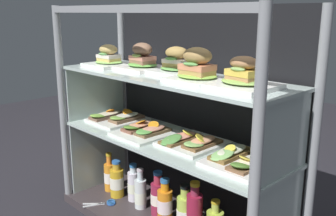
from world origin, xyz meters
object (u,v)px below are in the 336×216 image
juice_bottle_front_second (110,176)px  juice_bottle_front_middle (158,197)px  juice_bottle_near_post (140,193)px  juice_bottle_back_left (117,181)px  juice_bottle_back_center (134,185)px  plated_roll_sandwich_left_of_center (109,59)px  juice_bottle_tucked_behind (194,216)px  juice_bottle_front_fourth (185,212)px  kitchen_scissors (107,203)px  open_sandwich_tray_near_left_corner (240,160)px  plated_roll_sandwich_center (142,60)px  juice_bottle_front_left_end (165,205)px  open_sandwich_tray_far_right (191,142)px  open_sandwich_tray_center (144,130)px  plated_roll_sandwich_far_right (197,69)px  plated_roll_sandwich_right_of_center (177,65)px  plated_roll_sandwich_far_left (243,78)px  open_sandwich_tray_far_left (116,118)px

juice_bottle_front_second → juice_bottle_front_middle: juice_bottle_front_middle is taller
juice_bottle_front_second → juice_bottle_near_post: juice_bottle_front_second is taller
juice_bottle_back_left → juice_bottle_back_center: (0.09, 0.03, -0.00)m
juice_bottle_back_center → juice_bottle_near_post: 0.09m
plated_roll_sandwich_left_of_center → juice_bottle_tucked_behind: size_ratio=0.77×
juice_bottle_front_fourth → kitchen_scissors: 0.45m
open_sandwich_tray_near_left_corner → juice_bottle_back_left: size_ratio=1.30×
plated_roll_sandwich_center → juice_bottle_back_center: (-0.08, -0.01, -0.64)m
open_sandwich_tray_near_left_corner → juice_bottle_tucked_behind: size_ratio=0.99×
juice_bottle_front_middle → plated_roll_sandwich_center: bearing=173.5°
juice_bottle_back_left → juice_bottle_front_left_end: size_ratio=0.91×
open_sandwich_tray_far_right → kitchen_scissors: (-0.45, -0.12, -0.41)m
kitchen_scissors → open_sandwich_tray_center: bearing=22.1°
open_sandwich_tray_near_left_corner → juice_bottle_back_center: bearing=178.1°
open_sandwich_tray_center → plated_roll_sandwich_left_of_center: bearing=179.7°
plated_roll_sandwich_center → juice_bottle_near_post: (0.01, -0.03, -0.64)m
plated_roll_sandwich_left_of_center → plated_roll_sandwich_center: size_ratio=0.98×
plated_roll_sandwich_left_of_center → juice_bottle_front_left_end: plated_roll_sandwich_left_of_center is taller
plated_roll_sandwich_far_right → juice_bottle_front_second: bearing=177.5°
juice_bottle_front_second → juice_bottle_front_left_end: (0.44, -0.01, 0.01)m
plated_roll_sandwich_left_of_center → juice_bottle_back_left: (0.03, 0.00, -0.63)m
open_sandwich_tray_far_right → juice_bottle_front_left_end: 0.35m
plated_roll_sandwich_right_of_center → juice_bottle_front_middle: size_ratio=0.93×
plated_roll_sandwich_far_left → juice_bottle_back_center: plated_roll_sandwich_far_left is taller
plated_roll_sandwich_far_left → open_sandwich_tray_center: 0.59m
open_sandwich_tray_near_left_corner → juice_bottle_front_left_end: 0.50m
juice_bottle_near_post → plated_roll_sandwich_left_of_center: bearing=-176.1°
open_sandwich_tray_far_right → kitchen_scissors: bearing=-165.0°
juice_bottle_front_middle → juice_bottle_front_fourth: size_ratio=1.02×
open_sandwich_tray_center → juice_bottle_front_middle: (0.05, 0.03, -0.32)m
juice_bottle_back_center → juice_bottle_front_fourth: size_ratio=0.92×
plated_roll_sandwich_right_of_center → open_sandwich_tray_near_left_corner: 0.49m
plated_roll_sandwich_far_left → juice_bottle_front_left_end: bearing=179.9°
open_sandwich_tray_far_left → juice_bottle_front_middle: size_ratio=1.20×
juice_bottle_front_left_end → juice_bottle_tucked_behind: bearing=1.8°
plated_roll_sandwich_far_left → juice_bottle_tucked_behind: size_ratio=0.82×
juice_bottle_back_left → juice_bottle_tucked_behind: size_ratio=0.76×
plated_roll_sandwich_far_right → juice_bottle_front_fourth: (-0.09, 0.04, -0.64)m
plated_roll_sandwich_far_left → juice_bottle_back_center: bearing=176.9°
juice_bottle_front_fourth → juice_bottle_tucked_behind: juice_bottle_tucked_behind is taller
open_sandwich_tray_center → juice_bottle_back_center: (-0.14, 0.04, -0.33)m
open_sandwich_tray_near_left_corner → juice_bottle_near_post: size_ratio=1.25×
plated_roll_sandwich_far_right → juice_bottle_tucked_behind: size_ratio=0.76×
open_sandwich_tray_far_left → juice_bottle_front_middle: 0.45m
open_sandwich_tray_far_left → juice_bottle_front_fourth: 0.59m
open_sandwich_tray_far_right → plated_roll_sandwich_far_right: bearing=-35.5°
plated_roll_sandwich_far_right → juice_bottle_back_center: 0.79m
plated_roll_sandwich_center → plated_roll_sandwich_far_left: 0.58m
juice_bottle_back_center → juice_bottle_front_left_end: size_ratio=0.91×
plated_roll_sandwich_left_of_center → juice_bottle_back_center: 0.64m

